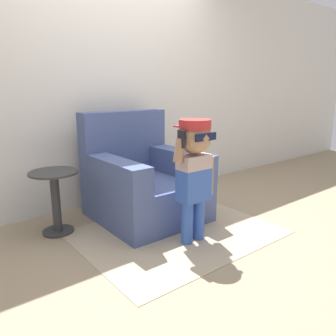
{
  "coord_description": "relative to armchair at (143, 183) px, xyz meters",
  "views": [
    {
      "loc": [
        -1.72,
        -2.38,
        1.22
      ],
      "look_at": [
        -0.03,
        -0.23,
        0.56
      ],
      "focal_mm": 35.0,
      "sensor_mm": 36.0,
      "label": 1
    }
  ],
  "objects": [
    {
      "name": "armchair",
      "position": [
        0.0,
        0.0,
        0.0
      ],
      "size": [
        0.91,
        0.97,
        1.0
      ],
      "color": "#475684",
      "rests_on": "ground_plane"
    },
    {
      "name": "rug",
      "position": [
        0.0,
        -0.51,
        -0.33
      ],
      "size": [
        1.64,
        1.28,
        0.01
      ],
      "color": "tan",
      "rests_on": "ground_plane"
    },
    {
      "name": "ground_plane",
      "position": [
        0.03,
        -0.16,
        -0.34
      ],
      "size": [
        10.0,
        10.0,
        0.0
      ],
      "primitive_type": "plane",
      "color": "#998466"
    },
    {
      "name": "side_table",
      "position": [
        -0.8,
        0.14,
        -0.01
      ],
      "size": [
        0.41,
        0.41,
        0.55
      ],
      "color": "#333333",
      "rests_on": "ground_plane"
    },
    {
      "name": "person_child",
      "position": [
        0.01,
        -0.71,
        0.33
      ],
      "size": [
        0.41,
        0.3,
        0.99
      ],
      "color": "#3356AD",
      "rests_on": "ground_plane"
    },
    {
      "name": "wall_back",
      "position": [
        0.03,
        0.62,
        0.96
      ],
      "size": [
        10.0,
        0.05,
        2.6
      ],
      "color": "silver",
      "rests_on": "ground_plane"
    }
  ]
}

